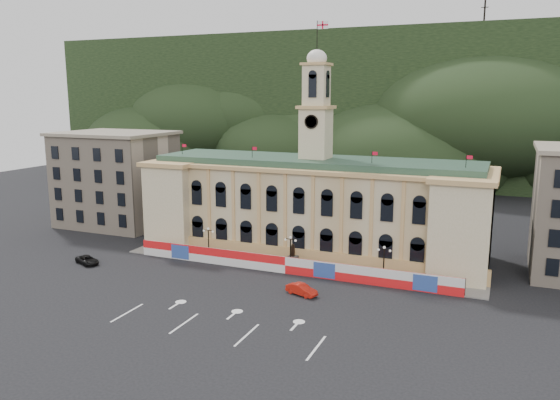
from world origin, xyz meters
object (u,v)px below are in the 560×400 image
at_px(statue, 293,260).
at_px(red_sedan, 302,290).
at_px(lamp_center, 290,250).
at_px(black_suv, 87,260).

height_order(statue, red_sedan, statue).
height_order(lamp_center, red_sedan, lamp_center).
height_order(statue, black_suv, statue).
bearing_deg(black_suv, lamp_center, -49.79).
height_order(statue, lamp_center, lamp_center).
xyz_separation_m(statue, red_sedan, (5.24, -10.26, -0.47)).
relative_size(statue, lamp_center, 0.72).
xyz_separation_m(lamp_center, red_sedan, (5.24, -9.26, -2.35)).
bearing_deg(black_suv, red_sedan, -66.99).
xyz_separation_m(statue, black_suv, (-30.00, -10.64, -0.55)).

